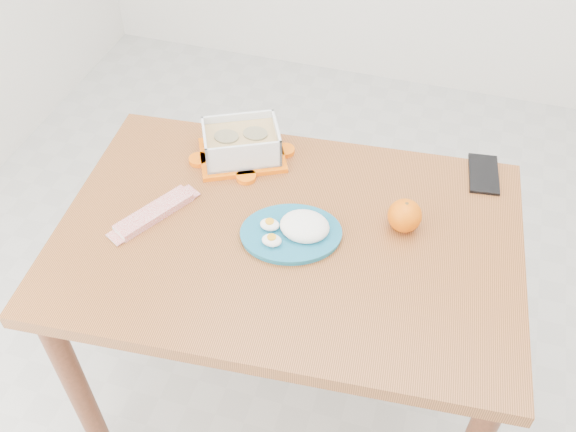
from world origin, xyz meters
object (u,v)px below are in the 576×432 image
(dining_table, at_px, (288,261))
(food_container, at_px, (241,144))
(orange_fruit, at_px, (405,216))
(smartphone, at_px, (484,174))
(rice_plate, at_px, (295,230))

(dining_table, xyz_separation_m, food_container, (-0.20, 0.24, 0.15))
(orange_fruit, bearing_deg, dining_table, -159.10)
(dining_table, relative_size, food_container, 4.23)
(orange_fruit, distance_m, smartphone, 0.31)
(food_container, bearing_deg, rice_plate, -73.57)
(dining_table, distance_m, smartphone, 0.58)
(dining_table, relative_size, smartphone, 7.74)
(rice_plate, relative_size, smartphone, 2.00)
(rice_plate, bearing_deg, food_container, 114.80)
(food_container, distance_m, smartphone, 0.66)
(rice_plate, distance_m, smartphone, 0.55)
(food_container, bearing_deg, dining_table, -75.84)
(rice_plate, bearing_deg, smartphone, 22.34)
(food_container, xyz_separation_m, orange_fruit, (0.47, -0.14, -0.01))
(rice_plate, height_order, smartphone, rice_plate)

